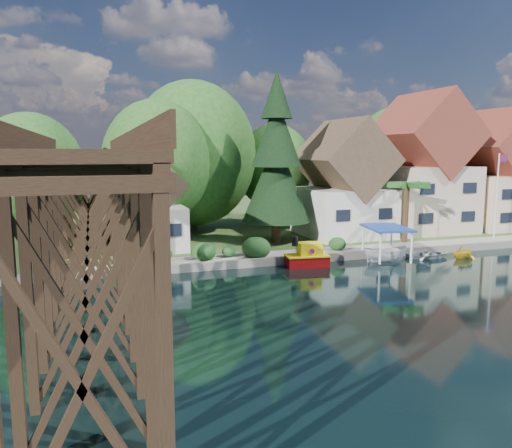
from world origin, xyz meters
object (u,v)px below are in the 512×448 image
object	(u,v)px
boat_canopy	(386,247)
house_left	(343,187)
shed	(153,209)
house_center	(421,172)
palm_tree	(407,187)
tugboat	(307,257)
boat_yellow	(464,250)
flagpole	(498,187)
boat_white_a	(428,253)
conifer	(276,161)
house_right	(496,177)
trestle_bridge	(86,204)

from	to	relation	value
boat_canopy	house_left	bearing A→B (deg)	82.26
shed	house_left	bearing A→B (deg)	4.77
house_center	palm_tree	bearing A→B (deg)	-134.72
palm_tree	tugboat	distance (m)	12.68
house_left	house_center	size ratio (longest dim) A/B	0.79
house_left	tugboat	bearing A→B (deg)	-130.49
boat_yellow	boat_canopy	bearing A→B (deg)	72.13
flagpole	tugboat	bearing A→B (deg)	-172.74
boat_canopy	shed	bearing A→B (deg)	154.27
flagpole	boat_white_a	world-z (taller)	flagpole
boat_white_a	boat_yellow	world-z (taller)	boat_yellow
tugboat	boat_white_a	distance (m)	10.40
boat_white_a	boat_yellow	size ratio (longest dim) A/B	1.45
shed	boat_yellow	world-z (taller)	shed
conifer	boat_yellow	world-z (taller)	conifer
house_left	flagpole	bearing A→B (deg)	-27.75
house_right	conifer	world-z (taller)	conifer
trestle_bridge	tugboat	world-z (taller)	trestle_bridge
shed	conifer	world-z (taller)	conifer
house_left	house_center	world-z (taller)	house_center
boat_white_a	boat_canopy	xyz separation A→B (m)	(-4.06, -0.25, 0.82)
house_right	flagpole	world-z (taller)	house_right
conifer	flagpole	world-z (taller)	conifer
shed	boat_canopy	world-z (taller)	shed
tugboat	boat_canopy	bearing A→B (deg)	-5.54
house_left	tugboat	world-z (taller)	house_left
boat_white_a	boat_canopy	size ratio (longest dim) A/B	0.73
boat_yellow	conifer	bearing A→B (deg)	42.61
house_right	palm_tree	xyz separation A→B (m)	(-14.51, -5.07, -0.36)
house_right	flagpole	xyz separation A→B (m)	(-5.82, -6.41, -0.49)
trestle_bridge	shed	size ratio (longest dim) A/B	5.63
house_right	boat_white_a	distance (m)	18.66
shed	palm_tree	bearing A→B (deg)	-9.42
house_center	shed	world-z (taller)	house_center
trestle_bridge	house_center	bearing A→B (deg)	19.49
house_center	conifer	world-z (taller)	conifer
trestle_bridge	house_left	size ratio (longest dim) A/B	4.01
trestle_bridge	house_left	world-z (taller)	house_left
boat_yellow	flagpole	bearing A→B (deg)	-72.36
shed	boat_white_a	distance (m)	22.45
house_left	boat_white_a	distance (m)	10.81
house_center	boat_canopy	distance (m)	15.31
trestle_bridge	palm_tree	distance (m)	27.11
conifer	palm_tree	xyz separation A→B (m)	(10.74, -3.84, -2.25)
house_right	tugboat	xyz separation A→B (m)	(-25.63, -8.94, -5.08)
tugboat	boat_yellow	distance (m)	13.12
conifer	boat_white_a	bearing A→B (deg)	-38.88
tugboat	house_right	bearing A→B (deg)	19.22
conifer	boat_canopy	world-z (taller)	conifer
house_left	conifer	world-z (taller)	conifer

